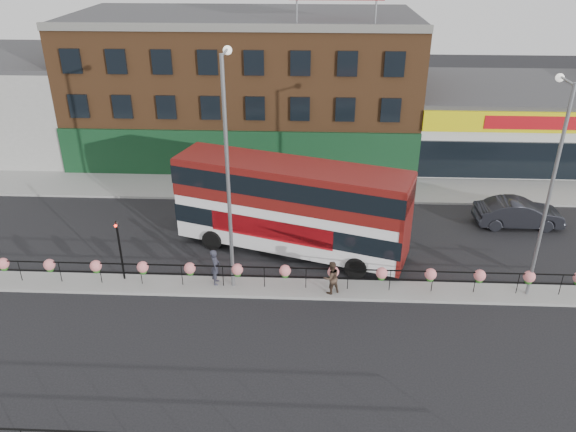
{
  "coord_description": "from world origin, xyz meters",
  "views": [
    {
      "loc": [
        1.19,
        -22.63,
        15.47
      ],
      "look_at": [
        0.0,
        3.0,
        2.5
      ],
      "focal_mm": 35.0,
      "sensor_mm": 36.0,
      "label": 1
    }
  ],
  "objects_px": {
    "car": "(519,213)",
    "lamp_column_east": "(551,175)",
    "pedestrian_a": "(215,267)",
    "pedestrian_b": "(331,278)",
    "lamp_column_west": "(228,157)",
    "double_decker_bus": "(291,199)"
  },
  "relations": [
    {
      "from": "pedestrian_a",
      "to": "pedestrian_b",
      "type": "bearing_deg",
      "value": -99.4
    },
    {
      "from": "lamp_column_west",
      "to": "lamp_column_east",
      "type": "height_order",
      "value": "lamp_column_west"
    },
    {
      "from": "car",
      "to": "lamp_column_east",
      "type": "xyz_separation_m",
      "value": [
        -1.8,
        -7.05,
        5.29
      ]
    },
    {
      "from": "lamp_column_west",
      "to": "pedestrian_a",
      "type": "bearing_deg",
      "value": -171.79
    },
    {
      "from": "lamp_column_west",
      "to": "lamp_column_east",
      "type": "relative_size",
      "value": 1.1
    },
    {
      "from": "lamp_column_west",
      "to": "pedestrian_b",
      "type": "bearing_deg",
      "value": -8.21
    },
    {
      "from": "pedestrian_b",
      "to": "lamp_column_west",
      "type": "xyz_separation_m",
      "value": [
        -4.72,
        0.68,
        5.72
      ]
    },
    {
      "from": "pedestrian_b",
      "to": "lamp_column_east",
      "type": "height_order",
      "value": "lamp_column_east"
    },
    {
      "from": "double_decker_bus",
      "to": "pedestrian_a",
      "type": "xyz_separation_m",
      "value": [
        -3.53,
        -3.59,
        -2.0
      ]
    },
    {
      "from": "lamp_column_west",
      "to": "double_decker_bus",
      "type": "bearing_deg",
      "value": 52.5
    },
    {
      "from": "double_decker_bus",
      "to": "car",
      "type": "xyz_separation_m",
      "value": [
        13.18,
        3.49,
        -2.25
      ]
    },
    {
      "from": "pedestrian_b",
      "to": "lamp_column_west",
      "type": "height_order",
      "value": "lamp_column_west"
    },
    {
      "from": "double_decker_bus",
      "to": "lamp_column_west",
      "type": "relative_size",
      "value": 1.14
    },
    {
      "from": "car",
      "to": "pedestrian_b",
      "type": "distance_m",
      "value": 13.49
    },
    {
      "from": "car",
      "to": "lamp_column_east",
      "type": "height_order",
      "value": "lamp_column_east"
    },
    {
      "from": "pedestrian_a",
      "to": "pedestrian_b",
      "type": "relative_size",
      "value": 1.11
    },
    {
      "from": "car",
      "to": "pedestrian_b",
      "type": "bearing_deg",
      "value": 123.56
    },
    {
      "from": "pedestrian_a",
      "to": "pedestrian_b",
      "type": "distance_m",
      "value": 5.61
    },
    {
      "from": "lamp_column_east",
      "to": "double_decker_bus",
      "type": "bearing_deg",
      "value": 162.64
    },
    {
      "from": "lamp_column_east",
      "to": "lamp_column_west",
      "type": "bearing_deg",
      "value": 179.63
    },
    {
      "from": "double_decker_bus",
      "to": "pedestrian_a",
      "type": "height_order",
      "value": "double_decker_bus"
    },
    {
      "from": "pedestrian_b",
      "to": "car",
      "type": "bearing_deg",
      "value": -174.39
    }
  ]
}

